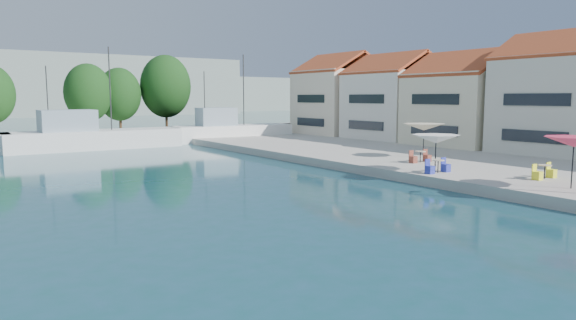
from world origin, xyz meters
TOP-DOWN VIEW (x-y plane):
  - quay_right at (22.00, 30.00)m, footprint 32.00×92.00m
  - quay_far at (-8.00, 67.00)m, footprint 90.00×16.00m
  - hill_east at (40.00, 180.00)m, footprint 140.00×40.00m
  - building_03 at (24.00, 24.00)m, footprint 8.40×8.80m
  - building_04 at (24.00, 33.00)m, footprint 9.00×8.80m
  - building_05 at (24.00, 42.00)m, footprint 8.40×8.80m
  - building_06 at (24.00, 51.00)m, footprint 9.00×8.80m
  - trawler_03 at (-4.24, 54.35)m, footprint 16.14×4.26m
  - trawler_04 at (11.28, 55.05)m, footprint 13.82×4.63m
  - tree_06 at (-0.45, 70.53)m, footprint 5.78×5.78m
  - tree_07 at (3.65, 71.25)m, footprint 5.54×5.54m
  - tree_08 at (9.91, 71.04)m, footprint 6.83×6.83m
  - umbrella_pink at (8.66, 15.47)m, footprint 2.75×2.75m
  - umbrella_white at (7.87, 23.02)m, footprint 2.83×2.83m
  - umbrella_cream at (12.96, 28.31)m, footprint 3.01×3.01m
  - cafe_table_01 at (10.49, 17.81)m, footprint 1.82×0.70m
  - cafe_table_02 at (7.53, 22.52)m, footprint 1.82×0.70m
  - cafe_table_03 at (10.45, 26.40)m, footprint 1.82×0.70m

SIDE VIEW (x-z plane):
  - quay_right at x=22.00m, z-range 0.00..0.60m
  - quay_far at x=-8.00m, z-range 0.00..0.60m
  - cafe_table_01 at x=10.49m, z-range 0.51..1.27m
  - cafe_table_02 at x=7.53m, z-range 0.51..1.27m
  - cafe_table_03 at x=10.45m, z-range 0.51..1.27m
  - trawler_03 at x=-4.24m, z-range -4.03..6.17m
  - trawler_04 at x=11.28m, z-range -4.03..6.17m
  - umbrella_white at x=7.87m, z-range 1.44..3.62m
  - umbrella_cream at x=12.96m, z-range 1.58..4.05m
  - umbrella_pink at x=8.66m, z-range 1.60..4.11m
  - building_04 at x=24.00m, z-range 0.42..9.62m
  - building_05 at x=24.00m, z-range 0.41..10.11m
  - tree_07 at x=3.65m, z-range 1.23..9.44m
  - building_06 at x=24.00m, z-range 0.40..10.60m
  - building_03 at x=24.00m, z-range 0.40..10.60m
  - tree_06 at x=-0.45m, z-range 1.26..9.82m
  - hill_east at x=40.00m, z-range 0.00..12.00m
  - tree_08 at x=9.91m, z-range 1.38..11.50m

